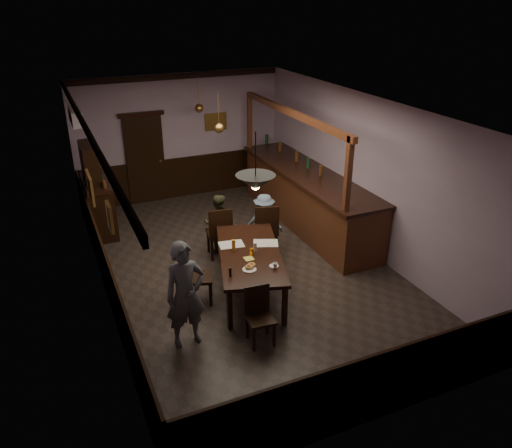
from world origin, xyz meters
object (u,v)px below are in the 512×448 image
soda_can (251,252)px  pendant_brass_mid (219,128)px  person_seated_right (264,222)px  bar_counter (307,197)px  pendant_brass_far (199,108)px  coffee_cup (275,265)px  dining_table (250,256)px  chair_far_left (220,231)px  person_seated_left (218,223)px  chair_side (195,274)px  pendant_iron (256,182)px  person_standing (185,295)px  chair_far_right (266,228)px  chair_near (259,312)px  sideboard (97,197)px

soda_can → pendant_brass_mid: size_ratio=0.15×
person_seated_right → bar_counter: bar_counter is taller
soda_can → pendant_brass_far: (0.53, 4.20, 1.49)m
soda_can → pendant_brass_far: size_ratio=0.15×
bar_counter → coffee_cup: bearing=-128.0°
bar_counter → dining_table: bearing=-137.9°
chair_far_left → person_seated_left: person_seated_left is taller
chair_side → person_seated_left: bearing=-13.2°
bar_counter → pendant_brass_mid: (-1.89, 0.25, 1.65)m
dining_table → pendant_iron: 1.79m
dining_table → soda_can: bearing=-97.7°
person_standing → pendant_brass_far: (1.89, 4.99, 1.48)m
chair_far_right → chair_near: (-1.20, -2.34, -0.10)m
dining_table → chair_side: bearing=175.1°
person_standing → bar_counter: bar_counter is taller
sideboard → pendant_brass_mid: pendant_brass_mid is taller
chair_far_left → sideboard: sideboard is taller
person_seated_left → person_seated_right: person_seated_left is taller
bar_counter → person_standing: bearing=-141.1°
dining_table → chair_side: (-0.95, 0.08, -0.16)m
person_standing → chair_near: bearing=-25.4°
dining_table → pendant_brass_far: pendant_brass_far is taller
chair_near → bar_counter: bar_counter is taller
person_seated_left → chair_far_right: bearing=167.4°
chair_far_right → pendant_iron: 2.71m
dining_table → sideboard: sideboard is taller
bar_counter → pendant_iron: bearing=-131.5°
pendant_iron → pendant_brass_far: (0.75, 4.87, 0.01)m
dining_table → soda_can: size_ratio=19.96×
chair_far_left → pendant_brass_far: bearing=-93.7°
chair_side → pendant_brass_far: 4.63m
pendant_brass_mid → dining_table: bearing=-98.1°
soda_can → chair_far_left: bearing=91.5°
sideboard → coffee_cup: bearing=-62.6°
dining_table → person_seated_right: person_seated_right is taller
chair_near → bar_counter: (2.61, 3.27, 0.16)m
dining_table → coffee_cup: coffee_cup is taller
chair_near → person_standing: (-0.97, 0.38, 0.33)m
chair_side → coffee_cup: chair_side is taller
soda_can → pendant_iron: pendant_iron is taller
soda_can → sideboard: 4.12m
chair_near → person_seated_left: (0.42, 2.88, 0.11)m
chair_far_left → pendant_iron: bearing=93.0°
person_seated_right → pendant_brass_mid: (-0.56, 0.90, 1.72)m
coffee_cup → bar_counter: 3.34m
chair_near → pendant_brass_mid: pendant_brass_mid is taller
dining_table → chair_far_left: 1.34m
dining_table → person_seated_right: size_ratio=2.08×
chair_far_left → chair_far_right: (0.85, -0.26, 0.01)m
chair_far_left → person_seated_right: bearing=-171.2°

